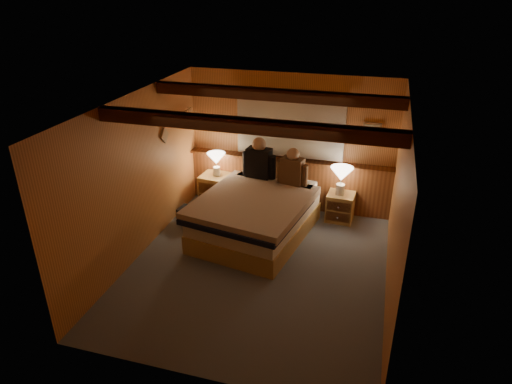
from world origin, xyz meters
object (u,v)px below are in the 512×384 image
at_px(nightstand_left, 216,190).
at_px(person_left, 259,161).
at_px(lamp_left, 216,160).
at_px(bed, 256,216).
at_px(duffel_bag, 192,216).
at_px(lamp_right, 341,176).
at_px(nightstand_right, 340,207).
at_px(person_right, 293,169).

xyz_separation_m(nightstand_left, person_left, (0.84, -0.10, 0.70)).
bearing_deg(lamp_left, bed, -42.33).
xyz_separation_m(nightstand_left, lamp_left, (0.02, 0.01, 0.59)).
distance_m(person_left, duffel_bag, 1.47).
bearing_deg(lamp_right, lamp_left, 179.87).
bearing_deg(bed, nightstand_left, 148.45).
bearing_deg(nightstand_left, person_left, -1.70).
distance_m(bed, person_left, 1.01).
height_order(nightstand_right, lamp_right, lamp_right).
distance_m(nightstand_right, person_right, 1.10).
distance_m(bed, lamp_right, 1.58).
height_order(lamp_left, person_right, person_right).
bearing_deg(person_left, nightstand_right, 11.67).
height_order(person_left, person_right, person_left).
bearing_deg(nightstand_left, bed, -36.17).
height_order(bed, person_left, person_left).
bearing_deg(bed, lamp_left, 147.67).
bearing_deg(lamp_left, nightstand_right, 0.42).
xyz_separation_m(person_left, person_right, (0.61, -0.12, -0.04)).
bearing_deg(person_right, lamp_right, 27.76).
height_order(bed, lamp_right, lamp_right).
bearing_deg(person_left, nightstand_left, 179.44).
height_order(bed, person_right, person_right).
bearing_deg(person_right, person_left, 179.68).
bearing_deg(lamp_right, person_right, -163.53).
xyz_separation_m(bed, nightstand_right, (1.25, 0.91, -0.12)).
xyz_separation_m(bed, lamp_left, (-0.98, 0.89, 0.51)).
xyz_separation_m(bed, duffel_bag, (-1.16, 0.10, -0.23)).
bearing_deg(bed, person_right, 65.93).
bearing_deg(duffel_bag, lamp_right, 25.35).
bearing_deg(lamp_left, duffel_bag, -102.71).
bearing_deg(person_right, nightstand_left, -177.71).
xyz_separation_m(bed, lamp_right, (1.22, 0.89, 0.47)).
relative_size(nightstand_left, nightstand_right, 1.18).
xyz_separation_m(nightstand_left, lamp_right, (2.22, 0.00, 0.55)).
relative_size(bed, lamp_left, 5.39).
relative_size(lamp_left, person_right, 0.66).
distance_m(bed, person_right, 0.99).
distance_m(person_right, duffel_bag, 1.88).
distance_m(lamp_right, person_left, 1.40).
distance_m(nightstand_left, person_left, 1.09).
distance_m(nightstand_right, lamp_left, 2.31).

